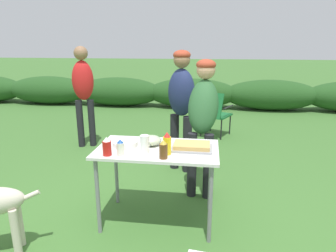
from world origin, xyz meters
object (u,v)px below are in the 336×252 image
at_px(folding_table, 158,156).
at_px(beer_bottle, 163,150).
at_px(standing_person_in_dark_puffer, 83,87).
at_px(mustard_bottle, 167,144).
at_px(standing_person_in_gray_fleece, 203,112).
at_px(mayo_bottle, 120,148).
at_px(camp_chair_green_behind_table, 214,112).
at_px(mixing_bowl, 151,140).
at_px(food_tray, 192,147).
at_px(plate_stack, 125,144).
at_px(ketchup_bottle, 107,147).
at_px(standing_person_with_beanie, 181,99).
at_px(paper_cup_stack, 145,144).

height_order(folding_table, beer_bottle, beer_bottle).
bearing_deg(standing_person_in_dark_puffer, folding_table, -73.36).
distance_m(mustard_bottle, standing_person_in_dark_puffer, 2.69).
distance_m(beer_bottle, standing_person_in_gray_fleece, 0.93).
height_order(mayo_bottle, standing_person_in_dark_puffer, standing_person_in_dark_puffer).
height_order(standing_person_in_dark_puffer, camp_chair_green_behind_table, standing_person_in_dark_puffer).
height_order(mixing_bowl, standing_person_in_gray_fleece, standing_person_in_gray_fleece).
relative_size(folding_table, standing_person_in_gray_fleece, 0.73).
distance_m(food_tray, standing_person_in_dark_puffer, 2.71).
relative_size(plate_stack, standing_person_in_gray_fleece, 0.15).
distance_m(plate_stack, ketchup_bottle, 0.26).
bearing_deg(mustard_bottle, plate_stack, 159.84).
height_order(beer_bottle, standing_person_in_dark_puffer, standing_person_in_dark_puffer).
xyz_separation_m(food_tray, mayo_bottle, (-0.59, -0.23, 0.04)).
distance_m(folding_table, mixing_bowl, 0.16).
relative_size(mayo_bottle, standing_person_in_gray_fleece, 0.09).
relative_size(folding_table, camp_chair_green_behind_table, 1.32).
distance_m(mixing_bowl, mustard_bottle, 0.29).
relative_size(mayo_bottle, beer_bottle, 0.88).
bearing_deg(standing_person_with_beanie, camp_chair_green_behind_table, 101.87).
relative_size(standing_person_in_gray_fleece, standing_person_with_beanie, 0.95).
height_order(ketchup_bottle, camp_chair_green_behind_table, ketchup_bottle).
distance_m(plate_stack, camp_chair_green_behind_table, 2.91).
bearing_deg(plate_stack, standing_person_in_gray_fleece, 41.82).
xyz_separation_m(food_tray, camp_chair_green_behind_table, (0.23, 2.77, -0.30)).
xyz_separation_m(mustard_bottle, mayo_bottle, (-0.39, -0.08, -0.03)).
xyz_separation_m(paper_cup_stack, ketchup_bottle, (-0.30, -0.11, -0.00)).
xyz_separation_m(mustard_bottle, standing_person_in_dark_puffer, (-1.64, 2.12, 0.15)).
bearing_deg(mayo_bottle, standing_person_in_gray_fleece, 51.70).
xyz_separation_m(paper_cup_stack, beer_bottle, (0.18, -0.12, -0.00)).
xyz_separation_m(paper_cup_stack, standing_person_in_gray_fleece, (0.48, 0.75, 0.13)).
xyz_separation_m(mustard_bottle, beer_bottle, (-0.02, -0.10, -0.02)).
xyz_separation_m(food_tray, standing_person_in_gray_fleece, (0.08, 0.62, 0.18)).
bearing_deg(paper_cup_stack, standing_person_in_gray_fleece, 57.56).
distance_m(mayo_bottle, standing_person_in_dark_puffer, 2.54).
distance_m(paper_cup_stack, standing_person_in_dark_puffer, 2.56).
bearing_deg(camp_chair_green_behind_table, mayo_bottle, -79.65).
relative_size(paper_cup_stack, mayo_bottle, 1.09).
relative_size(paper_cup_stack, standing_person_with_beanie, 0.10).
bearing_deg(beer_bottle, mixing_bowl, 117.23).
bearing_deg(camp_chair_green_behind_table, plate_stack, -81.30).
xyz_separation_m(mayo_bottle, standing_person_in_gray_fleece, (0.67, 0.85, 0.14)).
xyz_separation_m(beer_bottle, camp_chair_green_behind_table, (0.45, 3.02, -0.35)).
bearing_deg(paper_cup_stack, ketchup_bottle, -159.90).
distance_m(ketchup_bottle, camp_chair_green_behind_table, 3.18).
bearing_deg(ketchup_bottle, beer_bottle, -0.65).
distance_m(beer_bottle, standing_person_in_dark_puffer, 2.76).
distance_m(mustard_bottle, beer_bottle, 0.10).
bearing_deg(camp_chair_green_behind_table, ketchup_bottle, -81.53).
bearing_deg(beer_bottle, plate_stack, 147.81).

